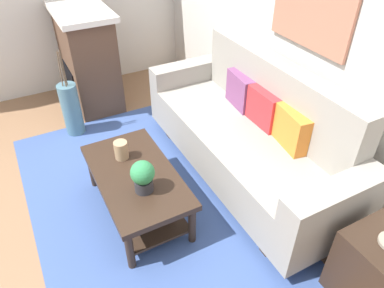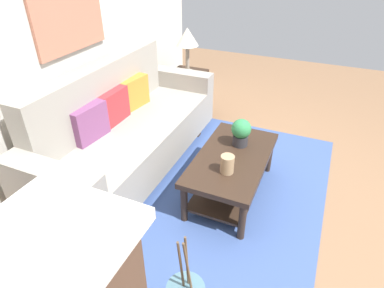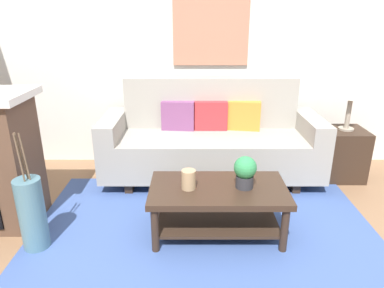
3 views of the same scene
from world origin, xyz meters
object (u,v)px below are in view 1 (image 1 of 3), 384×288
Objects in this scene: side_table at (377,271)px; floor_vase at (72,110)px; coffee_table at (137,184)px; fireplace at (88,58)px; couch at (249,135)px; tabletop_vase at (121,150)px; potted_plant_tabletop at (143,176)px; throw_pillow_orange at (291,129)px; throw_pillow_plum at (240,90)px; throw_pillow_crimson at (264,108)px.

floor_vase reaches higher than side_table.
fireplace is (-2.01, 0.19, 0.27)m from coffee_table.
tabletop_vase is at bearing -101.87° from couch.
potted_plant_tabletop reaches higher than coffee_table.
potted_plant_tabletop is at bearing -79.28° from couch.
potted_plant_tabletop is at bearing 6.67° from floor_vase.
potted_plant_tabletop is 1.68m from side_table.
throw_pillow_orange is 1.39m from tabletop_vase.
couch reaches higher than side_table.
side_table is at bearing 36.86° from coffee_table.
side_table is (1.82, -0.13, -0.40)m from throw_pillow_plum.
couch is at bearing -19.01° from throw_pillow_plum.
couch is at bearing 24.40° from fireplace.
fireplace is at bearing 146.63° from floor_vase.
couch is 1.46m from side_table.
potted_plant_tabletop is (0.57, -1.23, -0.11)m from throw_pillow_plum.
couch is 4.13× the size of side_table.
throw_pillow_orange reaches higher than side_table.
throw_pillow_orange is 1.24m from potted_plant_tabletop.
potted_plant_tabletop is (-0.15, -1.23, -0.11)m from throw_pillow_orange.
throw_pillow_orange reaches higher than coffee_table.
throw_pillow_plum is at bearing 95.84° from tabletop_vase.
tabletop_vase is 0.28× the size of side_table.
couch is 0.46m from throw_pillow_plum.
throw_pillow_crimson is 1.25m from potted_plant_tabletop.
throw_pillow_orange is 2.31× the size of tabletop_vase.
floor_vase is (0.58, -0.38, -0.29)m from fireplace.
potted_plant_tabletop is at bearing -4.93° from fireplace.
throw_pillow_plum is at bearing 180.00° from throw_pillow_orange.
fireplace reaches higher than throw_pillow_orange.
side_table is at bearing -0.25° from couch.
throw_pillow_crimson is 2.05m from floor_vase.
tabletop_vase is (-0.24, -0.02, 0.19)m from coffee_table.
side_table is 3.59m from fireplace.
couch is 14.83× the size of tabletop_vase.
side_table is at bearing -6.86° from throw_pillow_orange.
throw_pillow_plum is 1.95m from fireplace.
fireplace is at bearing -147.80° from throw_pillow_plum.
coffee_table is 1.44m from floor_vase.
throw_pillow_crimson is (0.36, 0.00, 0.00)m from throw_pillow_plum.
couch is 0.46m from throw_pillow_orange.
couch is 2.10× the size of coffee_table.
fireplace is at bearing 174.71° from coffee_table.
fireplace is at bearing -165.37° from side_table.
potted_plant_tabletop is at bearing -97.18° from throw_pillow_orange.
potted_plant_tabletop reaches higher than side_table.
couch is 6.42× the size of throw_pillow_crimson.
floor_vase is (-1.19, -0.17, -0.21)m from tabletop_vase.
throw_pillow_crimson is 1.27m from coffee_table.
floor_vase is at bearing -171.78° from tabletop_vase.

